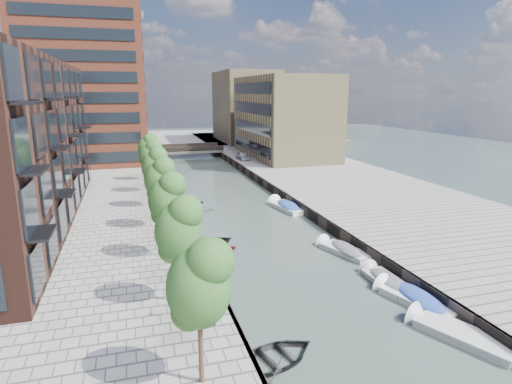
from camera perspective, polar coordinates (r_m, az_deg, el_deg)
name	(u,v)px	position (r m, az deg, el deg)	size (l,w,h in m)	color
water	(222,193)	(53.51, -4.52, -0.16)	(300.00, 300.00, 0.00)	#38473F
quay_right	(338,182)	(58.72, 10.93, 1.34)	(20.00, 140.00, 1.00)	gray
quay_wall_left	(173,192)	(52.52, -11.05, -0.06)	(0.25, 140.00, 1.00)	#332823
quay_wall_right	(269,186)	(54.94, 1.70, 0.77)	(0.25, 140.00, 1.00)	#332823
far_closure	(173,139)	(112.10, -10.99, 6.91)	(80.00, 40.00, 1.00)	gray
apartment_block	(17,144)	(42.24, -29.29, 5.65)	(8.00, 38.00, 14.00)	#321913
tower	(84,68)	(76.32, -21.99, 15.04)	(18.00, 18.00, 30.00)	brown
tan_block_near	(283,117)	(77.80, 3.66, 9.99)	(12.00, 25.00, 14.00)	tan
tan_block_far	(246,106)	(102.55, -1.41, 11.34)	(12.00, 20.00, 16.00)	tan
bridge	(188,150)	(84.36, -9.10, 5.59)	(13.00, 6.00, 1.30)	gray
tree_0	(199,282)	(16.67, -7.66, -11.82)	(2.50, 2.50, 5.95)	#382619
tree_1	(178,227)	(23.16, -10.37, -4.66)	(2.50, 2.50, 5.95)	#382619
tree_2	(166,197)	(29.88, -11.86, -0.67)	(2.50, 2.50, 5.95)	#382619
tree_3	(159,178)	(36.71, -12.79, 1.85)	(2.50, 2.50, 5.95)	#382619
tree_4	(154,165)	(43.59, -13.43, 3.58)	(2.50, 2.50, 5.95)	#382619
tree_5	(150,155)	(50.50, -13.90, 4.83)	(2.50, 2.50, 5.95)	#382619
tree_6	(148,147)	(57.44, -14.25, 5.78)	(2.50, 2.50, 5.95)	#382619
lamp_0	(213,279)	(21.20, -5.69, -11.43)	(0.24, 0.24, 4.12)	black
lamp_1	(177,200)	(36.23, -10.49, -1.10)	(0.24, 0.24, 4.12)	black
lamp_2	(162,168)	(51.84, -12.41, 3.11)	(0.24, 0.24, 4.12)	black
sloop_0	(274,362)	(21.54, 2.43, -21.71)	(3.21, 4.49, 0.93)	black
sloop_1	(205,248)	(35.21, -6.85, -7.39)	(3.63, 5.08, 1.05)	black
sloop_2	(215,255)	(33.63, -5.53, -8.36)	(2.91, 4.07, 0.84)	#A0113D
sloop_3	(192,212)	(45.51, -8.50, -2.66)	(3.31, 4.63, 0.96)	white
sloop_4	(183,205)	(48.39, -9.64, -1.74)	(3.24, 4.54, 0.94)	#232326
motorboat_0	(412,298)	(28.19, 20.08, -13.12)	(3.28, 5.47, 1.73)	white
motorboat_1	(385,280)	(30.04, 16.80, -11.22)	(1.66, 4.73, 1.57)	#B7B7B5
motorboat_2	(451,332)	(25.55, 24.52, -16.67)	(3.83, 5.60, 1.77)	silver
motorboat_3	(285,207)	(46.37, 3.95, -1.95)	(2.94, 5.92, 1.89)	white
motorboat_4	(342,250)	(34.66, 11.35, -7.55)	(3.10, 5.12, 1.62)	silver
car	(243,156)	(73.40, -1.79, 4.87)	(1.63, 4.04, 1.38)	silver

